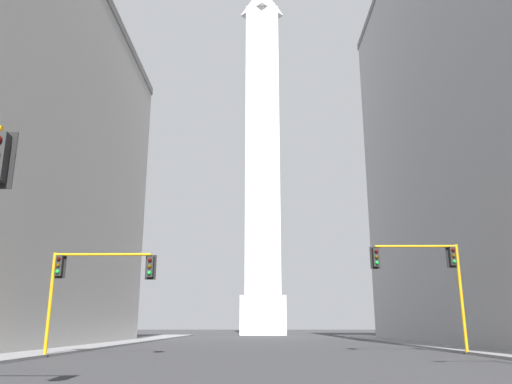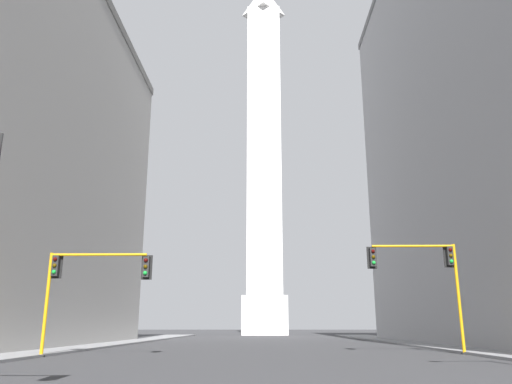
% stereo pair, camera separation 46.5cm
% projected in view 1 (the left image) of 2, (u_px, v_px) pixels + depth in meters
% --- Properties ---
extents(sidewalk_left, '(5.00, 103.68, 0.15)m').
position_uv_depth(sidewalk_left, '(45.00, 351.00, 31.10)').
color(sidewalk_left, gray).
rests_on(sidewalk_left, ground_plane).
extents(sidewalk_right, '(5.00, 103.68, 0.15)m').
position_uv_depth(sidewalk_right, '(490.00, 351.00, 30.84)').
color(sidewalk_right, gray).
rests_on(sidewalk_right, ground_plane).
extents(obelisk, '(7.71, 7.71, 68.70)m').
position_uv_depth(obelisk, '(262.00, 152.00, 92.85)').
color(obelisk, silver).
rests_on(obelisk, ground_plane).
extents(traffic_light_mid_left, '(5.69, 0.50, 5.40)m').
position_uv_depth(traffic_light_mid_left, '(88.00, 276.00, 26.69)').
color(traffic_light_mid_left, orange).
rests_on(traffic_light_mid_left, ground_plane).
extents(traffic_light_mid_right, '(5.36, 0.51, 6.29)m').
position_uv_depth(traffic_light_mid_right, '(430.00, 269.00, 29.57)').
color(traffic_light_mid_right, orange).
rests_on(traffic_light_mid_right, ground_plane).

